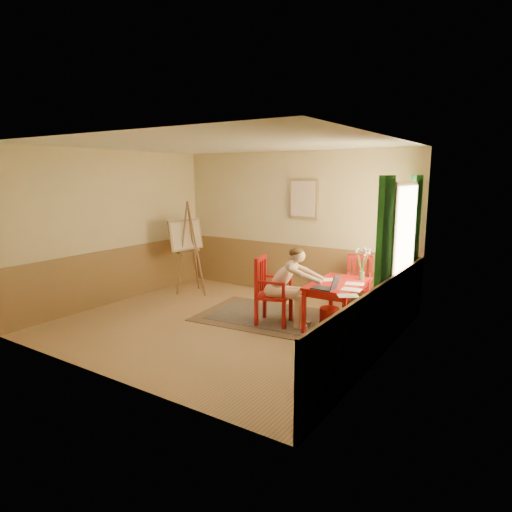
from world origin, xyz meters
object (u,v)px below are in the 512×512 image
Objects in this scene: chair_left at (271,291)px; chair_back at (359,283)px; figure at (288,283)px; table at (338,288)px; easel at (187,239)px; laptop at (327,286)px.

chair_back is (0.92, 1.47, -0.06)m from chair_left.
figure is (0.28, 0.05, 0.15)m from chair_left.
easel is at bearing 174.19° from table.
easel is at bearing 165.05° from figure.
easel is (-3.34, -0.69, 0.61)m from chair_back.
chair_left is (-0.95, -0.43, -0.09)m from table.
easel is (-2.70, 0.72, 0.39)m from figure.
laptop is at bearing -87.48° from chair_back.
table is 0.78m from figure.
table is at bearing 29.16° from figure.
table is 0.66× the size of easel.
figure reaches higher than chair_left.
table is at bearing 93.97° from laptop.
figure reaches higher than table.
chair_back reaches higher than laptop.
chair_back is 2.49× the size of laptop.
chair_left is 1.01m from laptop.
chair_back is 0.52× the size of easel.
table is at bearing -88.16° from chair_back.
chair_left reaches higher than table.
easel is at bearing 166.38° from laptop.
table is 1.05m from chair_back.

